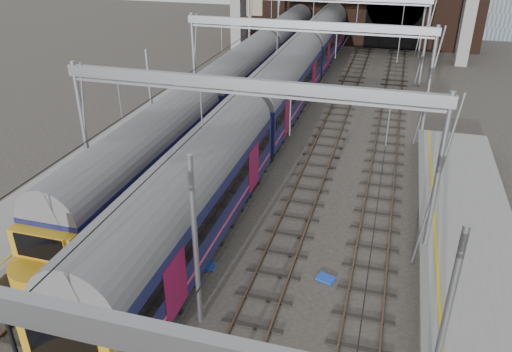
% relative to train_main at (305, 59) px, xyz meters
% --- Properties ---
extents(tracks, '(14.40, 80.00, 0.22)m').
position_rel_train_main_xyz_m(tracks, '(2.00, -17.74, -2.64)').
color(tracks, '#4C3828').
rests_on(tracks, ground).
extents(overhead_line, '(16.80, 80.00, 8.00)m').
position_rel_train_main_xyz_m(overhead_line, '(2.00, -11.26, 3.90)').
color(overhead_line, gray).
rests_on(overhead_line, ground).
extents(retaining_wall, '(28.00, 2.75, 9.00)m').
position_rel_train_main_xyz_m(retaining_wall, '(3.40, 19.19, 1.67)').
color(retaining_wall, '#311E16').
rests_on(retaining_wall, ground).
extents(train_main, '(3.09, 71.44, 5.22)m').
position_rel_train_main_xyz_m(train_main, '(0.00, 0.00, 0.00)').
color(train_main, black).
rests_on(train_main, ground).
extents(train_second, '(2.84, 65.75, 4.88)m').
position_rel_train_main_xyz_m(train_second, '(-4.00, 1.34, -0.15)').
color(train_second, black).
rests_on(train_second, ground).
extents(equip_cover_a, '(0.97, 0.84, 0.10)m').
position_rel_train_main_xyz_m(equip_cover_a, '(-0.58, -30.71, -2.62)').
color(equip_cover_a, blue).
rests_on(equip_cover_a, ground).
extents(equip_cover_b, '(0.96, 0.72, 0.11)m').
position_rel_train_main_xyz_m(equip_cover_b, '(0.96, -27.59, -2.61)').
color(equip_cover_b, blue).
rests_on(equip_cover_b, ground).
extents(equip_cover_c, '(0.89, 0.75, 0.09)m').
position_rel_train_main_xyz_m(equip_cover_c, '(6.25, -26.95, -2.62)').
color(equip_cover_c, blue).
rests_on(equip_cover_c, ground).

